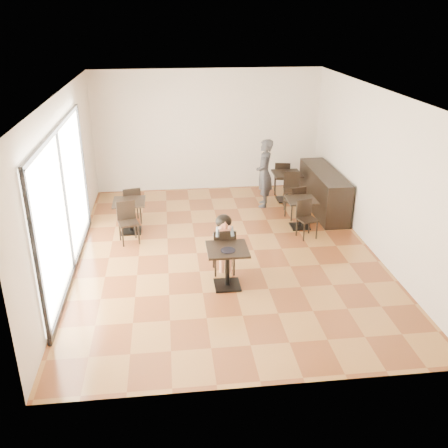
{
  "coord_description": "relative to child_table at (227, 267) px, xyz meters",
  "views": [
    {
      "loc": [
        -1.1,
        -9.09,
        4.56
      ],
      "look_at": [
        -0.13,
        -0.88,
        1.0
      ],
      "focal_mm": 40.0,
      "sensor_mm": 36.0,
      "label": 1
    }
  ],
  "objects": [
    {
      "name": "cafe_table_left",
      "position": [
        -1.84,
        2.62,
        -0.01
      ],
      "size": [
        0.84,
        0.84,
        0.73
      ],
      "primitive_type": null,
      "rotation": [
        0.0,
        0.0,
        0.26
      ],
      "color": "black",
      "rests_on": "floor"
    },
    {
      "name": "child",
      "position": [
        0.0,
        0.55,
        0.19
      ],
      "size": [
        0.41,
        0.57,
        1.15
      ],
      "primitive_type": null,
      "color": "gray",
      "rests_on": "child_chair"
    },
    {
      "name": "chair_back_b",
      "position": [
        2.05,
        3.63,
        0.07
      ],
      "size": [
        0.47,
        0.47,
        0.89
      ],
      "primitive_type": null,
      "rotation": [
        0.0,
        0.0,
        -0.18
      ],
      "color": "black",
      "rests_on": "floor"
    },
    {
      "name": "chair_back_a",
      "position": [
        2.05,
        4.73,
        0.07
      ],
      "size": [
        0.47,
        0.47,
        0.89
      ],
      "primitive_type": null,
      "rotation": [
        0.0,
        0.0,
        2.96
      ],
      "color": "black",
      "rests_on": "floor"
    },
    {
      "name": "chair_mid_b",
      "position": [
        1.96,
        1.88,
        0.03
      ],
      "size": [
        0.45,
        0.45,
        0.82
      ],
      "primitive_type": null,
      "rotation": [
        0.0,
        0.0,
        0.26
      ],
      "color": "black",
      "rests_on": "floor"
    },
    {
      "name": "plate",
      "position": [
        0.0,
        -0.1,
        0.39
      ],
      "size": [
        0.26,
        0.26,
        0.02
      ],
      "primitive_type": "cylinder",
      "color": "black",
      "rests_on": "child_table"
    },
    {
      "name": "cafe_table_mid",
      "position": [
        1.96,
        2.43,
        -0.04
      ],
      "size": [
        0.79,
        0.79,
        0.68
      ],
      "primitive_type": null,
      "rotation": [
        0.0,
        0.0,
        0.26
      ],
      "color": "black",
      "rests_on": "floor"
    },
    {
      "name": "wall_back",
      "position": [
        0.13,
        5.38,
        1.22
      ],
      "size": [
        6.0,
        0.01,
        3.2
      ],
      "primitive_type": "cube",
      "color": "beige",
      "rests_on": "floor"
    },
    {
      "name": "wall_front",
      "position": [
        0.13,
        -2.62,
        1.22
      ],
      "size": [
        6.0,
        0.01,
        3.2
      ],
      "primitive_type": "cube",
      "color": "beige",
      "rests_on": "floor"
    },
    {
      "name": "service_counter",
      "position": [
        2.78,
        3.38,
        0.12
      ],
      "size": [
        0.6,
        2.4,
        1.0
      ],
      "primitive_type": "cube",
      "color": "black",
      "rests_on": "floor"
    },
    {
      "name": "wall_right",
      "position": [
        3.13,
        1.38,
        1.22
      ],
      "size": [
        0.01,
        8.0,
        3.2
      ],
      "primitive_type": "cube",
      "color": "beige",
      "rests_on": "floor"
    },
    {
      "name": "chair_mid_a",
      "position": [
        1.96,
        2.98,
        0.03
      ],
      "size": [
        0.45,
        0.45,
        0.82
      ],
      "primitive_type": null,
      "rotation": [
        0.0,
        0.0,
        3.4
      ],
      "color": "black",
      "rests_on": "floor"
    },
    {
      "name": "wall_left",
      "position": [
        -2.87,
        1.38,
        1.22
      ],
      "size": [
        0.01,
        8.0,
        3.2
      ],
      "primitive_type": "cube",
      "color": "beige",
      "rests_on": "floor"
    },
    {
      "name": "ceiling",
      "position": [
        0.13,
        1.38,
        2.82
      ],
      "size": [
        6.0,
        8.0,
        0.01
      ],
      "primitive_type": "cube",
      "color": "white",
      "rests_on": "floor"
    },
    {
      "name": "adult_patron",
      "position": [
        1.4,
        3.88,
        0.47
      ],
      "size": [
        0.51,
        0.68,
        1.7
      ],
      "primitive_type": "imported",
      "rotation": [
        0.0,
        0.0,
        -1.76
      ],
      "color": "#36363B",
      "rests_on": "floor"
    },
    {
      "name": "pizza_slice",
      "position": [
        0.0,
        0.36,
        0.61
      ],
      "size": [
        0.27,
        0.2,
        0.06
      ],
      "primitive_type": null,
      "color": "tan",
      "rests_on": "child"
    },
    {
      "name": "storefront_window",
      "position": [
        -2.84,
        0.88,
        1.02
      ],
      "size": [
        0.04,
        4.5,
        2.6
      ],
      "primitive_type": "cube",
      "color": "white",
      "rests_on": "floor"
    },
    {
      "name": "floor",
      "position": [
        0.13,
        1.38,
        -0.38
      ],
      "size": [
        6.0,
        8.0,
        0.01
      ],
      "primitive_type": "cube",
      "color": "#936130",
      "rests_on": "ground"
    },
    {
      "name": "chair_left_b",
      "position": [
        -1.84,
        2.07,
        0.06
      ],
      "size": [
        0.48,
        0.48,
        0.88
      ],
      "primitive_type": null,
      "rotation": [
        0.0,
        0.0,
        0.26
      ],
      "color": "black",
      "rests_on": "floor"
    },
    {
      "name": "chair_left_a",
      "position": [
        -1.84,
        3.17,
        0.06
      ],
      "size": [
        0.48,
        0.48,
        0.88
      ],
      "primitive_type": null,
      "rotation": [
        0.0,
        0.0,
        3.4
      ],
      "color": "black",
      "rests_on": "floor"
    },
    {
      "name": "child_table",
      "position": [
        0.0,
        0.0,
        0.0
      ],
      "size": [
        0.72,
        0.72,
        0.76
      ],
      "primitive_type": null,
      "color": "black",
      "rests_on": "floor"
    },
    {
      "name": "child_chair",
      "position": [
        0.0,
        0.55,
        0.08
      ],
      "size": [
        0.41,
        0.41,
        0.91
      ],
      "primitive_type": null,
      "rotation": [
        0.0,
        0.0,
        3.14
      ],
      "color": "black",
      "rests_on": "floor"
    },
    {
      "name": "cafe_table_back",
      "position": [
        2.05,
        4.18,
        -0.01
      ],
      "size": [
        0.82,
        0.82,
        0.74
      ],
      "primitive_type": null,
      "rotation": [
        0.0,
        0.0,
        -0.18
      ],
      "color": "black",
      "rests_on": "floor"
    }
  ]
}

